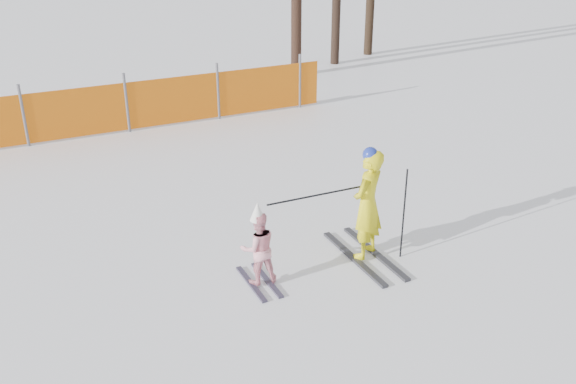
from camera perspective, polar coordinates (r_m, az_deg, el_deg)
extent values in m
plane|color=white|center=(8.42, 1.48, -7.48)|extent=(120.00, 120.00, 0.00)
cube|color=black|center=(8.81, 5.87, -5.89)|extent=(0.09, 1.56, 0.04)
cube|color=black|center=(8.97, 7.74, -5.39)|extent=(0.09, 1.56, 0.04)
imported|color=yellow|center=(8.53, 7.08, -1.09)|extent=(0.67, 0.61, 1.53)
sphere|color=#1B2E97|center=(8.25, 7.33, 3.31)|extent=(0.20, 0.20, 0.20)
cube|color=black|center=(8.25, -3.30, -8.16)|extent=(0.09, 0.88, 0.03)
cube|color=black|center=(8.32, -1.89, -7.81)|extent=(0.09, 0.88, 0.03)
imported|color=#FFA6B6|center=(8.03, -2.66, -5.01)|extent=(0.50, 0.41, 0.96)
cone|color=white|center=(7.79, -2.73, -1.73)|extent=(0.19, 0.19, 0.24)
cylinder|color=black|center=(8.68, 10.25, -1.95)|extent=(0.02, 0.02, 1.30)
cylinder|color=black|center=(8.05, 2.42, -0.32)|extent=(1.31, 0.04, 0.02)
cylinder|color=#595960|center=(13.55, -22.44, 6.28)|extent=(0.06, 0.06, 1.25)
cylinder|color=#595960|center=(13.77, -14.16, 7.69)|extent=(0.06, 0.06, 1.25)
cylinder|color=#595960|center=(14.27, -6.24, 8.88)|extent=(0.06, 0.06, 1.25)
cylinder|color=#595960|center=(15.02, 1.06, 9.82)|extent=(0.06, 0.06, 1.25)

